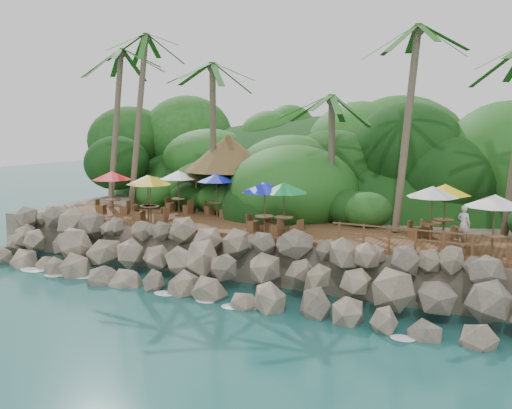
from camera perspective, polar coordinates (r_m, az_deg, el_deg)
The scene contains 12 objects.
ground at distance 24.45m, azimuth -6.61°, elevation -9.77°, with size 140.00×140.00×0.00m, color #19514F.
land_base at distance 38.11m, azimuth 6.97°, elevation -1.53°, with size 32.00×25.20×2.10m, color gray.
jungle_hill at distance 45.29m, azimuth 10.29°, elevation -1.36°, with size 44.80×28.00×15.40m, color #143811.
seawall at distance 25.73m, azimuth -4.14°, elevation -6.13°, with size 29.00×4.00×2.30m, color gray, non-canonical shape.
terrace at distance 28.90m, azimuth 0.00°, elevation -2.35°, with size 26.00×5.00×0.20m, color brown.
jungle_foliage at distance 37.39m, azimuth 6.40°, elevation -3.35°, with size 44.00×16.00×12.00m, color #143811, non-canonical shape.
foam_line at distance 24.68m, azimuth -6.21°, elevation -9.52°, with size 25.20×0.80×0.06m.
palms at distance 31.16m, azimuth 1.44°, elevation 15.44°, with size 29.15×7.24×12.10m.
palapa at distance 33.61m, azimuth -2.90°, elevation 5.33°, with size 5.37×5.37×4.60m.
dining_clusters at distance 28.11m, azimuth 0.23°, elevation 1.83°, with size 22.99×5.51×2.50m.
railing at distance 23.84m, azimuth 14.84°, elevation -3.24°, with size 6.10×0.10×1.00m.
waiter at distance 26.29m, azimuth 20.60°, elevation -1.89°, with size 0.62×0.41×1.69m, color silver.
Camera 1 is at (13.11, -19.17, 7.64)m, focal length 38.83 mm.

